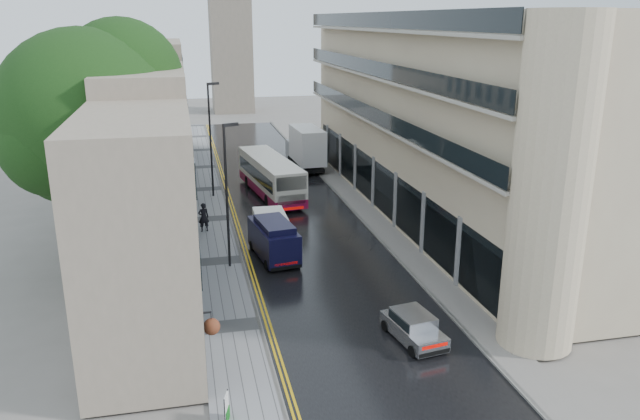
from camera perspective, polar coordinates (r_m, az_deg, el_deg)
name	(u,v)px	position (r m, az deg, el deg)	size (l,w,h in m)	color
road	(292,215)	(45.65, -2.53, -0.43)	(9.00, 85.00, 0.02)	black
left_sidewalk	(212,219)	(45.05, -9.88, -0.85)	(2.70, 85.00, 0.12)	gray
right_sidewalk	(363,209)	(46.83, 3.98, 0.06)	(1.80, 85.00, 0.12)	slate
old_shop_row	(154,133)	(46.08, -14.92, 6.85)	(4.50, 56.00, 12.00)	gray
modern_block	(437,118)	(45.56, 10.69, 8.29)	(8.00, 40.00, 14.00)	beige
tree_near	(90,149)	(36.38, -20.32, 5.27)	(10.56, 10.56, 13.89)	black
tree_far	(117,124)	(49.19, -18.06, 7.47)	(9.24, 9.24, 12.46)	black
cream_bus	(267,187)	(47.26, -4.86, 2.07)	(2.54, 11.18, 3.05)	silver
white_lorry	(299,152)	(57.46, -1.94, 5.32)	(2.30, 7.68, 4.03)	white
silver_hatchback	(414,342)	(27.11, 8.56, -11.89)	(1.55, 3.55, 1.33)	#B1B0B6
white_van	(260,240)	(37.63, -5.47, -2.72)	(1.92, 4.48, 2.03)	white
navy_van	(267,250)	(35.38, -4.87, -3.63)	(1.94, 4.84, 2.47)	black
pedestrian	(204,217)	(42.15, -10.59, -0.66)	(0.72, 0.47, 1.97)	black
lamp_post_near	(227,198)	(35.06, -8.52, 1.13)	(0.92, 0.20, 8.18)	black
lamp_post_far	(211,141)	(49.82, -9.97, 6.23)	(1.00, 0.22, 8.91)	black
estate_sign	(226,408)	(23.19, -8.55, -17.50)	(0.08, 0.62, 1.04)	silver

